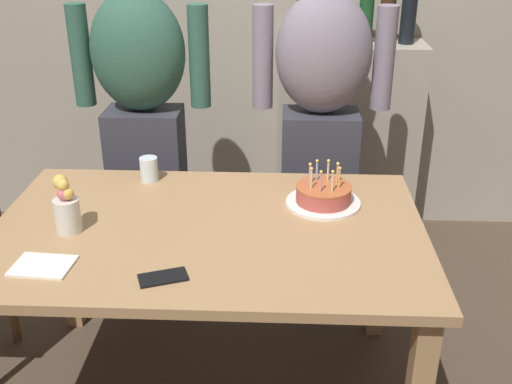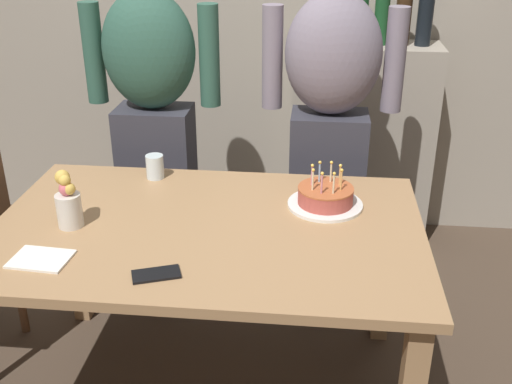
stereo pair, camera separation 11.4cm
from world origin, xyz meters
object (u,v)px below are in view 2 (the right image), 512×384
(person_man_bearded, at_px, (154,118))
(person_woman_cardigan, at_px, (330,124))
(napkin_stack, at_px, (41,259))
(water_glass_near, at_px, (155,167))
(cell_phone, at_px, (156,274))
(flower_vase, at_px, (68,202))
(birthday_cake, at_px, (325,197))

(person_man_bearded, distance_m, person_woman_cardigan, 0.80)
(napkin_stack, bearing_deg, water_glass_near, 73.49)
(cell_phone, bearing_deg, flower_vase, 122.85)
(birthday_cake, height_order, flower_vase, flower_vase)
(napkin_stack, distance_m, person_man_bearded, 1.04)
(water_glass_near, xyz_separation_m, person_man_bearded, (-0.09, 0.36, 0.09))
(water_glass_near, xyz_separation_m, napkin_stack, (-0.20, -0.66, -0.04))
(water_glass_near, xyz_separation_m, person_woman_cardigan, (0.70, 0.36, 0.09))
(birthday_cake, height_order, water_glass_near, birthday_cake)
(cell_phone, bearing_deg, water_glass_near, 84.15)
(water_glass_near, distance_m, person_man_bearded, 0.39)
(cell_phone, distance_m, napkin_stack, 0.38)
(person_man_bearded, bearing_deg, birthday_cake, 144.78)
(napkin_stack, height_order, flower_vase, flower_vase)
(water_glass_near, distance_m, person_woman_cardigan, 0.80)
(cell_phone, xyz_separation_m, person_woman_cardigan, (0.52, 1.08, 0.13))
(cell_phone, bearing_deg, person_woman_cardigan, 43.88)
(flower_vase, bearing_deg, cell_phone, -36.74)
(water_glass_near, bearing_deg, napkin_stack, -106.51)
(napkin_stack, bearing_deg, cell_phone, -7.12)
(birthday_cake, bearing_deg, water_glass_near, 164.70)
(water_glass_near, relative_size, person_man_bearded, 0.06)
(birthday_cake, xyz_separation_m, napkin_stack, (-0.89, -0.48, -0.03))
(water_glass_near, height_order, cell_phone, water_glass_near)
(birthday_cake, relative_size, person_woman_cardigan, 0.17)
(napkin_stack, height_order, person_man_bearded, person_man_bearded)
(birthday_cake, relative_size, water_glass_near, 2.85)
(water_glass_near, relative_size, cell_phone, 0.68)
(water_glass_near, bearing_deg, cell_phone, -75.45)
(flower_vase, distance_m, person_man_bearded, 0.80)
(birthday_cake, xyz_separation_m, person_man_bearded, (-0.78, 0.55, 0.10))
(cell_phone, relative_size, person_man_bearded, 0.09)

